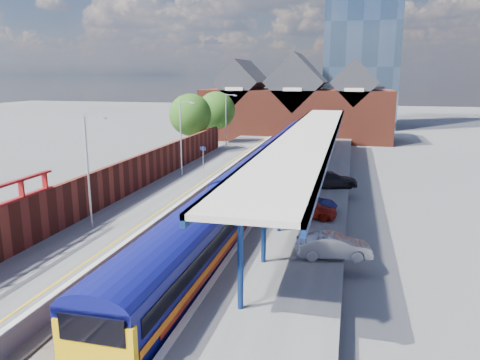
# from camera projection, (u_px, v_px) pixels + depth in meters

# --- Properties ---
(ground) EXTENTS (240.00, 240.00, 0.00)m
(ground) POSITION_uv_depth(u_px,v_px,m) (264.00, 172.00, 50.79)
(ground) COLOR #5B5B5E
(ground) RESTS_ON ground
(ballast_bed) EXTENTS (6.00, 76.00, 0.06)m
(ballast_bed) POSITION_uv_depth(u_px,v_px,m) (244.00, 194.00, 41.30)
(ballast_bed) COLOR #473D33
(ballast_bed) RESTS_ON ground
(rails) EXTENTS (4.51, 76.00, 0.14)m
(rails) POSITION_uv_depth(u_px,v_px,m) (244.00, 193.00, 41.28)
(rails) COLOR slate
(rails) RESTS_ON ground
(left_platform) EXTENTS (5.00, 76.00, 1.00)m
(left_platform) POSITION_uv_depth(u_px,v_px,m) (185.00, 185.00, 42.46)
(left_platform) COLOR #565659
(left_platform) RESTS_ON ground
(right_platform) EXTENTS (6.00, 76.00, 1.00)m
(right_platform) POSITION_uv_depth(u_px,v_px,m) (312.00, 193.00, 39.82)
(right_platform) COLOR #565659
(right_platform) RESTS_ON ground
(coping_left) EXTENTS (0.30, 76.00, 0.05)m
(coping_left) POSITION_uv_depth(u_px,v_px,m) (209.00, 181.00, 41.80)
(coping_left) COLOR silver
(coping_left) RESTS_ON left_platform
(coping_right) EXTENTS (0.30, 76.00, 0.05)m
(coping_right) POSITION_uv_depth(u_px,v_px,m) (279.00, 185.00, 40.36)
(coping_right) COLOR silver
(coping_right) RESTS_ON right_platform
(yellow_line) EXTENTS (0.14, 76.00, 0.01)m
(yellow_line) POSITION_uv_depth(u_px,v_px,m) (203.00, 181.00, 41.95)
(yellow_line) COLOR yellow
(yellow_line) RESTS_ON left_platform
(train) EXTENTS (2.95, 65.92, 3.45)m
(train) POSITION_uv_depth(u_px,v_px,m) (271.00, 160.00, 45.77)
(train) COLOR navy
(train) RESTS_ON ground
(canopy) EXTENTS (4.50, 52.00, 4.48)m
(canopy) POSITION_uv_depth(u_px,v_px,m) (310.00, 134.00, 40.75)
(canopy) COLOR navy
(canopy) RESTS_ON right_platform
(lamp_post_b) EXTENTS (1.48, 0.18, 7.00)m
(lamp_post_b) POSITION_uv_depth(u_px,v_px,m) (90.00, 164.00, 28.39)
(lamp_post_b) COLOR #A5A8AA
(lamp_post_b) RESTS_ON left_platform
(lamp_post_c) EXTENTS (1.48, 0.18, 7.00)m
(lamp_post_c) POSITION_uv_depth(u_px,v_px,m) (182.00, 133.00, 43.56)
(lamp_post_c) COLOR #A5A8AA
(lamp_post_c) RESTS_ON left_platform
(lamp_post_d) EXTENTS (1.48, 0.18, 7.00)m
(lamp_post_d) POSITION_uv_depth(u_px,v_px,m) (227.00, 118.00, 58.74)
(lamp_post_d) COLOR #A5A8AA
(lamp_post_d) RESTS_ON left_platform
(platform_sign) EXTENTS (0.55, 0.08, 2.50)m
(platform_sign) POSITION_uv_depth(u_px,v_px,m) (203.00, 155.00, 45.65)
(platform_sign) COLOR #A5A8AA
(platform_sign) RESTS_ON left_platform
(brick_wall) EXTENTS (0.35, 50.00, 3.86)m
(brick_wall) POSITION_uv_depth(u_px,v_px,m) (124.00, 178.00, 36.50)
(brick_wall) COLOR maroon
(brick_wall) RESTS_ON left_platform
(station_building) EXTENTS (30.00, 12.12, 13.78)m
(station_building) POSITION_uv_depth(u_px,v_px,m) (297.00, 105.00, 76.15)
(station_building) COLOR maroon
(station_building) RESTS_ON ground
(glass_tower) EXTENTS (14.20, 14.20, 40.30)m
(glass_tower) POSITION_uv_depth(u_px,v_px,m) (363.00, 23.00, 91.48)
(glass_tower) COLOR slate
(glass_tower) RESTS_ON ground
(tree_near) EXTENTS (5.20, 5.20, 8.10)m
(tree_near) POSITION_uv_depth(u_px,v_px,m) (191.00, 116.00, 57.59)
(tree_near) COLOR #382314
(tree_near) RESTS_ON ground
(tree_far) EXTENTS (5.20, 5.20, 8.10)m
(tree_far) POSITION_uv_depth(u_px,v_px,m) (217.00, 111.00, 64.94)
(tree_far) COLOR #382314
(tree_far) RESTS_ON ground
(parked_car_red) EXTENTS (4.07, 2.19, 1.32)m
(parked_car_red) POSITION_uv_depth(u_px,v_px,m) (308.00, 208.00, 31.15)
(parked_car_red) COLOR maroon
(parked_car_red) RESTS_ON right_platform
(parked_car_silver) EXTENTS (4.03, 2.03, 1.27)m
(parked_car_silver) POSITION_uv_depth(u_px,v_px,m) (334.00, 246.00, 24.20)
(parked_car_silver) COLOR #98989D
(parked_car_silver) RESTS_ON right_platform
(parked_car_dark) EXTENTS (4.96, 3.27, 1.34)m
(parked_car_dark) POSITION_uv_depth(u_px,v_px,m) (330.00, 179.00, 39.53)
(parked_car_dark) COLOR black
(parked_car_dark) RESTS_ON right_platform
(parked_car_blue) EXTENTS (4.26, 2.95, 1.08)m
(parked_car_blue) POSITION_uv_depth(u_px,v_px,m) (310.00, 202.00, 33.03)
(parked_car_blue) COLOR navy
(parked_car_blue) RESTS_ON right_platform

